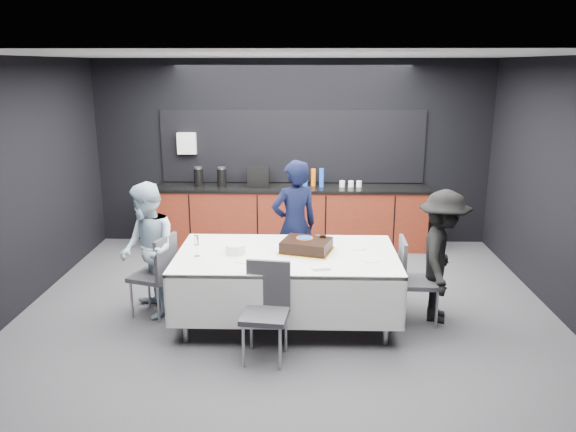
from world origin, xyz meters
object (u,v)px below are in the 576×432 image
Objects in this scene: cake_assembly at (306,246)px; chair_near at (266,304)px; plate_stack at (235,249)px; person_center at (295,226)px; person_right at (442,256)px; person_left at (148,250)px; champagne_flute at (196,242)px; chair_left at (158,270)px; party_table at (287,265)px; chair_right at (412,275)px.

cake_assembly reaches higher than chair_near.
plate_stack is at bearing 116.98° from chair_near.
person_center is 1.13× the size of person_right.
person_left is 3.18m from person_right.
person_left is at bearing 104.24° from person_right.
plate_stack is 1.12m from person_center.
champagne_flute is 0.15× the size of person_left.
party_table is at bearing -4.17° from chair_left.
person_left reaches higher than chair_near.
champagne_flute is at bearing 110.15° from person_right.
cake_assembly is at bearing 179.28° from chair_right.
champagne_flute is at bearing -165.30° from plate_stack.
chair_left is at bearing 178.35° from cake_assembly.
cake_assembly is 1.74m from person_left.
chair_near reaches higher than party_table.
champagne_flute is at bearing -170.79° from cake_assembly.
champagne_flute is 0.24× the size of chair_near.
chair_near is 0.62× the size of person_left.
person_right is (2.59, 0.24, -0.22)m from champagne_flute.
champagne_flute reaches higher than chair_left.
plate_stack is at bearing -177.23° from party_table.
person_right reaches higher than chair_near.
party_table is 0.93m from person_center.
person_right is at bearing 2.01° from cake_assembly.
party_table is 1.56× the size of person_left.
champagne_flute is 2.31m from chair_right.
person_left is (-0.59, 0.28, -0.19)m from champagne_flute.
party_table is 0.30m from cake_assembly.
chair_near is at bearing 130.22° from person_right.
chair_left is at bearing 105.04° from person_right.
chair_left is (-0.48, 0.23, -0.40)m from champagne_flute.
chair_near is at bearing -39.48° from champagne_flute.
chair_right is 0.37m from person_right.
person_center is (0.61, 0.94, -0.02)m from plate_stack.
plate_stack is 0.92× the size of champagne_flute.
person_right reaches higher than champagne_flute.
cake_assembly reaches higher than plate_stack.
cake_assembly is at bearing 59.49° from person_left.
chair_right is at bearing 60.39° from person_left.
champagne_flute reaches higher than plate_stack.
champagne_flute is 0.14× the size of person_center.
person_left is (-1.35, 0.90, 0.21)m from chair_near.
plate_stack is 1.90m from chair_right.
chair_left and chair_right have the same top height.
chair_near reaches higher than plate_stack.
cake_assembly reaches higher than chair_right.
person_left reaches higher than chair_right.
chair_near is 0.64× the size of person_right.
party_table is 0.78m from chair_near.
plate_stack is at bearing 32.61° from person_center.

